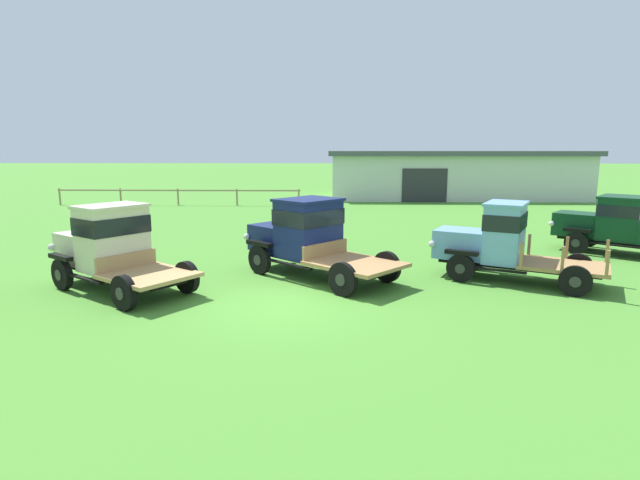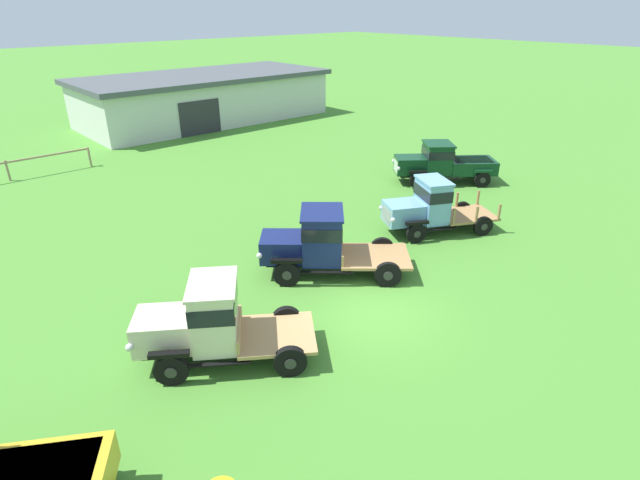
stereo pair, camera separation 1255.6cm
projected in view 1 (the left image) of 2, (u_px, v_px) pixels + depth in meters
The scene contains 7 objects.
ground_plane at pixel (285, 304), 12.35m from camera, with size 240.00×240.00×0.00m, color #47842D.
farm_shed at pixel (451, 174), 39.54m from camera, with size 19.43×8.99×3.63m.
paddock_fence at pixel (178, 193), 33.72m from camera, with size 16.54×0.43×1.14m.
vintage_truck_second_in_line at pixel (110, 246), 13.61m from camera, with size 4.82×4.10×2.33m.
vintage_truck_midrow_center at pixel (306, 235), 15.07m from camera, with size 5.06×4.81×2.34m.
vintage_truck_far_side at pixel (499, 241), 14.56m from camera, with size 4.96×3.63×2.28m.
vintage_truck_back_of_row at pixel (632, 226), 17.78m from camera, with size 5.11×4.56×2.13m.
Camera 1 is at (1.21, -11.83, 3.80)m, focal length 28.00 mm.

